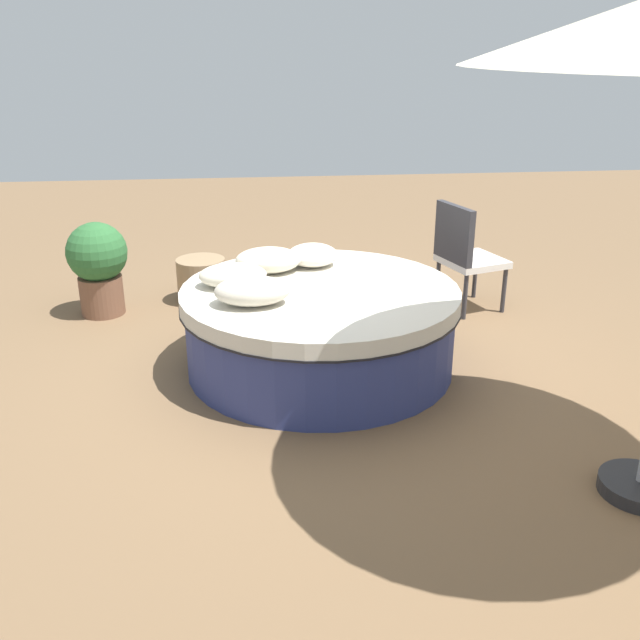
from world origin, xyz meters
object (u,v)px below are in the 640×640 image
throw_pillow_0 (312,255)px  throw_pillow_1 (268,260)px  patio_chair (464,251)px  planter (98,263)px  throw_pillow_2 (233,275)px  side_table (201,280)px  round_bed (320,327)px  throw_pillow_3 (252,291)px

throw_pillow_0 → throw_pillow_1: bearing=20.8°
patio_chair → planter: patio_chair is taller
throw_pillow_0 → throw_pillow_2: throw_pillow_0 is taller
throw_pillow_2 → side_table: throw_pillow_2 is taller
throw_pillow_1 → patio_chair: (-1.77, -0.65, -0.17)m
patio_chair → side_table: bearing=-119.3°
throw_pillow_1 → patio_chair: patio_chair is taller
throw_pillow_0 → throw_pillow_1: throw_pillow_1 is taller
throw_pillow_0 → throw_pillow_1: size_ratio=0.79×
throw_pillow_0 → throw_pillow_2: (0.63, 0.45, -0.00)m
round_bed → throw_pillow_2: bearing=-9.9°
throw_pillow_0 → patio_chair: size_ratio=0.41×
throw_pillow_1 → side_table: (0.60, -1.13, -0.52)m
side_table → round_bed: bearing=121.7°
throw_pillow_2 → round_bed: bearing=170.1°
round_bed → throw_pillow_1: throw_pillow_1 is taller
throw_pillow_1 → side_table: bearing=-62.1°
throw_pillow_1 → throw_pillow_2: throw_pillow_1 is taller
throw_pillow_0 → throw_pillow_3: 0.98m
throw_pillow_0 → throw_pillow_3: (0.49, 0.85, 0.01)m
round_bed → patio_chair: 1.79m
round_bed → throw_pillow_1: bearing=-49.7°
throw_pillow_2 → planter: bearing=-45.0°
throw_pillow_3 → throw_pillow_1: bearing=-100.7°
round_bed → throw_pillow_0: (0.00, -0.56, 0.39)m
throw_pillow_2 → side_table: size_ratio=1.09×
throw_pillow_2 → throw_pillow_3: 0.42m
throw_pillow_2 → patio_chair: size_ratio=0.51×
throw_pillow_3 → patio_chair: (-1.90, -1.37, -0.16)m
throw_pillow_0 → patio_chair: bearing=-159.8°
patio_chair → planter: bearing=-112.2°
side_table → throw_pillow_1: bearing=117.9°
throw_pillow_2 → side_table: 1.57m
throw_pillow_0 → side_table: 1.47m
side_table → planter: bearing=15.2°
round_bed → throw_pillow_2: (0.63, -0.11, 0.39)m
throw_pillow_3 → side_table: (0.46, -1.84, -0.52)m
throw_pillow_2 → patio_chair: 2.26m
throw_pillow_1 → throw_pillow_2: size_ratio=1.02×
throw_pillow_1 → round_bed: bearing=130.3°
round_bed → patio_chair: size_ratio=2.10×
throw_pillow_3 → patio_chair: 2.35m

